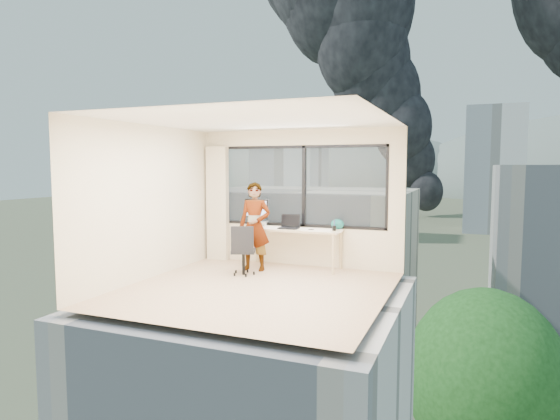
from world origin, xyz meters
The scene contains 25 objects.
floor centered at (0.00, 0.00, 0.00)m, with size 4.00×4.00×0.01m, color #D0B587.
ceiling centered at (0.00, 0.00, 2.60)m, with size 4.00×4.00×0.01m, color white.
wall_front centered at (0.00, -2.00, 1.30)m, with size 4.00×0.01×2.60m, color beige.
wall_left centered at (-2.00, 0.00, 1.30)m, with size 0.01×4.00×2.60m, color beige.
wall_right centered at (2.00, 0.00, 1.30)m, with size 0.01×4.00×2.60m, color beige.
window_wall centered at (0.05, 2.00, 1.52)m, with size 3.30×0.16×1.55m, color black, non-canonical shape.
curtain centered at (-1.72, 1.88, 1.15)m, with size 0.45×0.14×2.30m, color beige.
desk centered at (0.00, 1.66, 0.38)m, with size 1.80×0.60×0.75m, color #CCBA89.
chair centered at (-0.61, 0.80, 0.45)m, with size 0.46×0.46×0.90m, color black, non-canonical shape.
person centered at (-0.59, 1.23, 0.81)m, with size 0.59×0.39×1.62m, color #2D2D33.
monitor centered at (-0.80, 1.78, 1.01)m, with size 0.53×0.11×0.53m, color black, non-canonical shape.
game_console centered at (-0.80, 1.92, 0.79)m, with size 0.30×0.25×0.07m, color white.
laptop centered at (-0.06, 1.59, 0.87)m, with size 0.37×0.39×0.24m, color black, non-canonical shape.
cellphone centered at (0.37, 1.61, 0.76)m, with size 0.10×0.05×0.01m, color black.
pen_cup centered at (0.80, 1.63, 0.80)m, with size 0.07×0.07×0.09m, color black.
handbag centered at (0.80, 1.85, 0.84)m, with size 0.24×0.12×0.19m, color #0D504E.
exterior_ground centered at (0.00, 120.00, -14.00)m, with size 400.00×400.00×0.04m, color #515B3D.
near_bldg_a centered at (-9.00, 30.00, -7.00)m, with size 16.00×12.00×14.00m, color beige.
far_tower_a centered at (-35.00, 95.00, 0.00)m, with size 14.00×14.00×28.00m, color silver.
far_tower_b centered at (8.00, 120.00, 1.00)m, with size 13.00×13.00×30.00m, color silver.
far_tower_d centered at (-60.00, 150.00, -3.00)m, with size 16.00×14.00×22.00m, color silver.
hill_a centered at (-120.00, 320.00, -14.00)m, with size 288.00×216.00×90.00m, color slate.
tree_a centered at (-16.00, 22.00, -10.00)m, with size 7.00×7.00×8.00m, color #1C4818, non-canonical shape.
tree_b centered at (4.00, 18.00, -9.50)m, with size 7.60×7.60×9.00m, color #1C4818, non-canonical shape.
smoke_plume_a centered at (-10.00, 150.00, 39.00)m, with size 40.00×24.00×90.00m, color black, non-canonical shape.
Camera 1 is at (3.06, -6.68, 1.91)m, focal length 30.74 mm.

